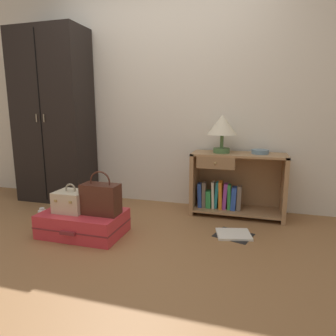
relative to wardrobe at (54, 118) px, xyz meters
name	(u,v)px	position (x,y,z in m)	size (l,w,h in m)	color
ground_plane	(109,256)	(1.32, -1.20, -1.01)	(9.00, 9.00, 0.00)	olive
back_wall	(166,93)	(1.32, 0.30, 0.29)	(6.40, 0.10, 2.60)	silver
wardrobe	(54,118)	(0.00, 0.00, 0.00)	(0.88, 0.47, 2.03)	black
bookshelf	(234,185)	(2.16, 0.04, -0.69)	(0.96, 0.39, 0.66)	#A37A51
table_lamp	(222,127)	(2.02, 0.02, -0.08)	(0.31, 0.31, 0.39)	#4C7542
bowl	(260,152)	(2.40, 0.06, -0.33)	(0.17, 0.17, 0.04)	slate
suitcase_large	(83,223)	(0.91, -0.89, -0.91)	(0.73, 0.48, 0.21)	#D1333D
train_case	(71,201)	(0.80, -0.89, -0.71)	(0.27, 0.24, 0.25)	beige
handbag	(101,198)	(1.09, -0.88, -0.67)	(0.33, 0.17, 0.38)	#472319
bottle	(43,218)	(0.42, -0.82, -0.93)	(0.08, 0.08, 0.18)	white
open_book_on_floor	(234,234)	(2.21, -0.53, -1.01)	(0.38, 0.35, 0.02)	white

